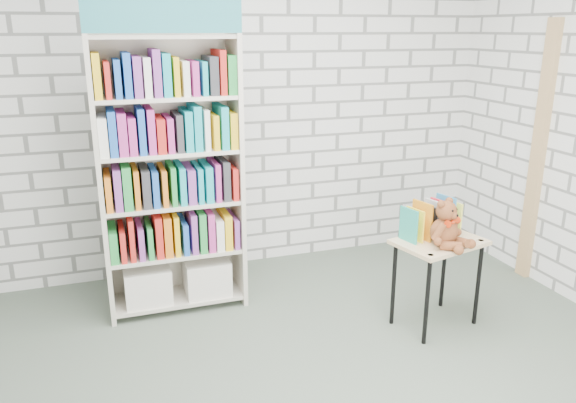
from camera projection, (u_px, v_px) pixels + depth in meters
name	position (u px, v px, depth m)	size (l,w,h in m)	color
ground	(324.00, 391.00, 3.27)	(4.50, 4.50, 0.00)	#4C594B
room_shell	(331.00, 79.00, 2.74)	(4.52, 4.02, 2.81)	silver
bookshelf	(171.00, 175.00, 4.00)	(1.00, 0.39, 2.23)	beige
display_table	(439.00, 252.00, 3.86)	(0.67, 0.53, 0.63)	tan
table_books	(431.00, 220.00, 3.87)	(0.44, 0.27, 0.24)	teal
teddy_bear	(447.00, 228.00, 3.70)	(0.30, 0.29, 0.32)	brown
door_trim	(538.00, 155.00, 4.50)	(0.05, 0.12, 2.10)	tan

